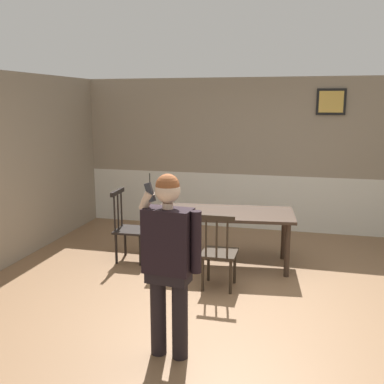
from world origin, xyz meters
TOP-DOWN VIEW (x-y plane):
  - ground_plane at (0.00, 0.00)m, footprint 7.18×7.18m
  - room_back_partition at (0.00, 3.02)m, footprint 6.52×0.17m
  - dining_table at (-0.37, 1.08)m, footprint 1.96×1.07m
  - chair_near_window at (-1.68, 0.93)m, footprint 0.45×0.45m
  - chair_by_doorway at (-0.28, 0.26)m, footprint 0.42×0.42m
  - person_figure at (-0.42, -1.28)m, footprint 0.57×0.26m

SIDE VIEW (x-z plane):
  - ground_plane at x=0.00m, z-range 0.00..0.00m
  - chair_by_doorway at x=-0.28m, z-range -0.02..0.93m
  - chair_near_window at x=-1.68m, z-range -0.03..0.98m
  - dining_table at x=-0.37m, z-range 0.29..1.04m
  - person_figure at x=-0.42m, z-range 0.12..1.75m
  - room_back_partition at x=0.00m, z-range -0.05..2.57m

